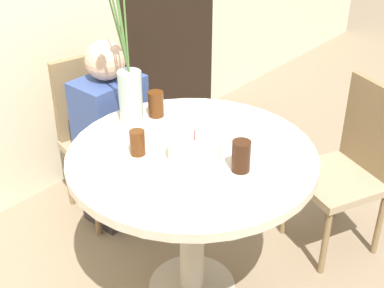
% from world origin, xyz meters
% --- Properties ---
extents(dining_table, '(1.03, 1.03, 0.77)m').
position_xyz_m(dining_table, '(0.00, 0.00, 0.63)').
color(dining_table, beige).
rests_on(dining_table, ground_plane).
extents(chair_far_back, '(0.48, 0.48, 0.88)m').
position_xyz_m(chair_far_back, '(0.20, 0.86, 0.49)').
color(chair_far_back, '#9E896B').
rests_on(chair_far_back, ground_plane).
extents(chair_right_flank, '(0.53, 0.53, 0.88)m').
position_xyz_m(chair_right_flank, '(0.81, -0.35, 0.49)').
color(chair_right_flank, '#9E896B').
rests_on(chair_right_flank, ground_plane).
extents(birthday_cake, '(0.21, 0.21, 0.13)m').
position_xyz_m(birthday_cake, '(-0.03, -0.04, 0.81)').
color(birthday_cake, white).
rests_on(birthday_cake, dining_table).
extents(flower_vase, '(0.20, 0.19, 0.80)m').
position_xyz_m(flower_vase, '(0.02, 0.39, 1.00)').
color(flower_vase, '#9EB2AD').
rests_on(flower_vase, dining_table).
extents(side_plate, '(0.21, 0.21, 0.01)m').
position_xyz_m(side_plate, '(0.24, -0.28, 0.78)').
color(side_plate, silver).
rests_on(side_plate, dining_table).
extents(drink_glass_0, '(0.06, 0.06, 0.10)m').
position_xyz_m(drink_glass_0, '(-0.15, 0.16, 0.82)').
color(drink_glass_0, '#51280F').
rests_on(drink_glass_0, dining_table).
extents(drink_glass_1, '(0.07, 0.07, 0.13)m').
position_xyz_m(drink_glass_1, '(0.02, -0.23, 0.84)').
color(drink_glass_1, '#33190C').
rests_on(drink_glass_1, dining_table).
extents(drink_glass_2, '(0.07, 0.07, 0.12)m').
position_xyz_m(drink_glass_2, '(0.14, 0.34, 0.83)').
color(drink_glass_2, '#51280F').
rests_on(drink_glass_2, dining_table).
extents(person_woman, '(0.34, 0.24, 1.04)m').
position_xyz_m(person_woman, '(0.16, 0.70, 0.49)').
color(person_woman, '#383333').
rests_on(person_woman, ground_plane).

